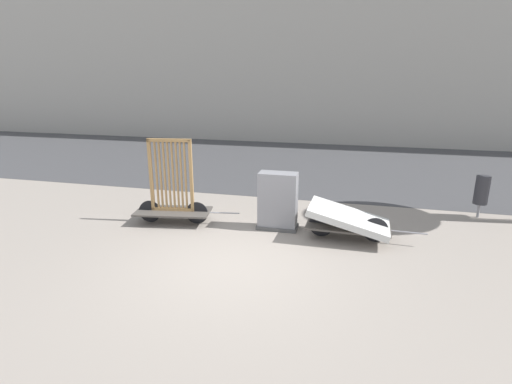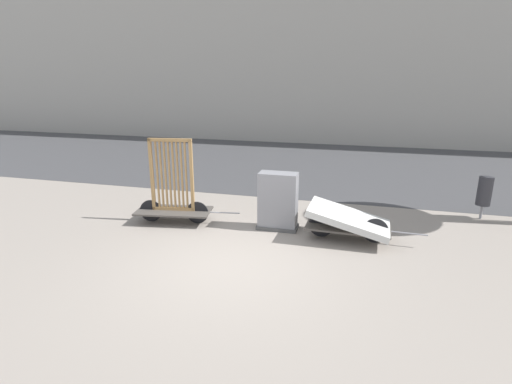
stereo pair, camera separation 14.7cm
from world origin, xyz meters
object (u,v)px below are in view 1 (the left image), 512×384
at_px(bike_cart_with_bedframe, 173,197).
at_px(bike_cart_with_mattress, 348,220).
at_px(utility_cabinet, 278,203).
at_px(trash_bin, 482,190).

bearing_deg(bike_cart_with_bedframe, bike_cart_with_mattress, -8.65).
distance_m(bike_cart_with_bedframe, bike_cart_with_mattress, 3.98).
distance_m(utility_cabinet, trash_bin, 4.97).
bearing_deg(trash_bin, bike_cart_with_mattress, -145.20).
bearing_deg(trash_bin, bike_cart_with_bedframe, -163.23).
relative_size(bike_cart_with_bedframe, trash_bin, 2.37).
bearing_deg(bike_cart_with_mattress, utility_cabinet, 173.49).
height_order(bike_cart_with_mattress, trash_bin, trash_bin).
bearing_deg(utility_cabinet, trash_bin, 22.27).
bearing_deg(trash_bin, utility_cabinet, -157.73).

